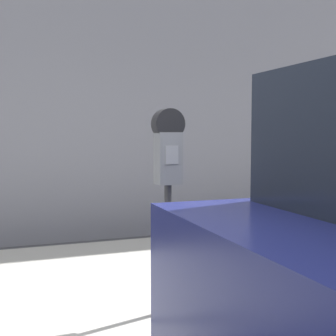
# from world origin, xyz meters

# --- Properties ---
(sidewalk) EXTENTS (24.00, 2.80, 0.15)m
(sidewalk) POSITION_xyz_m (0.00, 2.20, 0.07)
(sidewalk) COLOR #ADAAA3
(sidewalk) RESTS_ON ground_plane
(building_facade) EXTENTS (24.00, 0.30, 6.17)m
(building_facade) POSITION_xyz_m (0.00, 4.48, 3.08)
(building_facade) COLOR gray
(building_facade) RESTS_ON ground_plane
(parking_meter) EXTENTS (0.21, 0.15, 1.45)m
(parking_meter) POSITION_xyz_m (-0.05, 1.30, 1.23)
(parking_meter) COLOR #2D2D30
(parking_meter) RESTS_ON sidewalk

